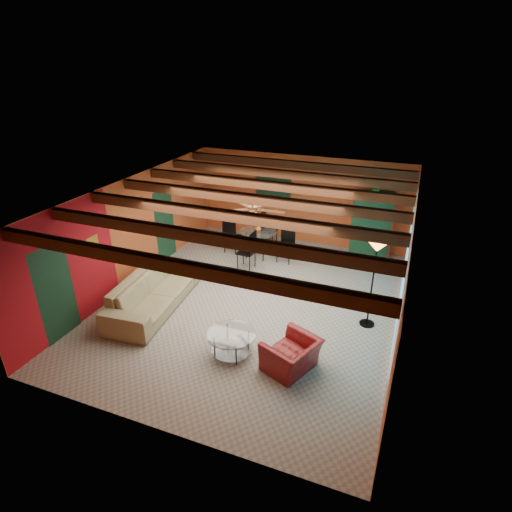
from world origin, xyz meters
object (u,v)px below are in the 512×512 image
at_px(armoire, 372,226).
at_px(floor_lamp, 372,285).
at_px(coffee_table, 232,344).
at_px(dining_table, 258,239).
at_px(armchair, 291,355).
at_px(sofa, 153,292).
at_px(potted_plant, 377,186).
at_px(vase, 258,218).

bearing_deg(armoire, floor_lamp, -100.01).
bearing_deg(coffee_table, dining_table, 104.30).
distance_m(armchair, coffee_table, 1.21).
relative_size(sofa, potted_plant, 5.52).
bearing_deg(potted_plant, armoire, 0.00).
bearing_deg(armoire, coffee_table, -125.84).
xyz_separation_m(armchair, potted_plant, (0.69, 5.58, 1.79)).
bearing_deg(potted_plant, coffee_table, -108.71).
xyz_separation_m(armchair, vase, (-2.31, 4.33, 0.89)).
xyz_separation_m(armchair, coffee_table, (-1.20, -0.02, -0.06)).
relative_size(sofa, floor_lamp, 1.41).
distance_m(potted_plant, vase, 3.38).
bearing_deg(potted_plant, armchair, -97.06).
bearing_deg(dining_table, armchair, -61.88).
bearing_deg(armchair, armoire, -164.64).
relative_size(armchair, coffee_table, 0.99).
height_order(sofa, coffee_table, sofa).
height_order(coffee_table, armoire, armoire).
xyz_separation_m(coffee_table, armoire, (1.90, 5.60, 0.68)).
height_order(dining_table, vase, vase).
bearing_deg(coffee_table, vase, 104.30).
distance_m(armchair, vase, 4.98).
xyz_separation_m(dining_table, potted_plant, (3.00, 1.25, 1.55)).
height_order(sofa, armchair, sofa).
bearing_deg(sofa, potted_plant, -47.77).
bearing_deg(vase, floor_lamp, -34.26).
distance_m(armchair, armoire, 5.66).
relative_size(armoire, vase, 10.53).
distance_m(sofa, armoire, 6.37).
height_order(coffee_table, floor_lamp, floor_lamp).
height_order(floor_lamp, potted_plant, potted_plant).
relative_size(coffee_table, armoire, 0.52).
xyz_separation_m(floor_lamp, potted_plant, (-0.45, 3.60, 1.11)).
relative_size(armoire, potted_plant, 3.64).
distance_m(dining_table, armoire, 3.27).
distance_m(sofa, dining_table, 3.67).
distance_m(sofa, potted_plant, 6.57).
bearing_deg(armoire, vase, -174.48).
bearing_deg(dining_table, potted_plant, 22.65).
bearing_deg(sofa, dining_table, -25.71).
distance_m(armchair, floor_lamp, 2.38).
height_order(coffee_table, dining_table, dining_table).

